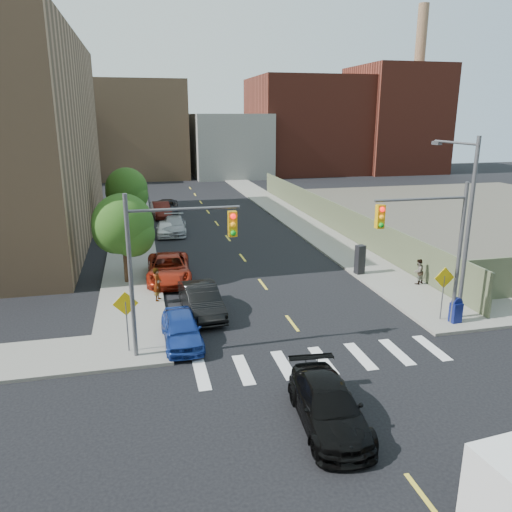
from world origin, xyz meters
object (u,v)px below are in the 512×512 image
parked_car_grey (167,206)px  mailbox (456,310)px  parked_car_maroon (161,210)px  pedestrian_east (418,272)px  parked_car_silver (174,226)px  parked_car_white (166,229)px  payphone (360,259)px  pedestrian_west (157,284)px  parked_car_red (169,268)px  parked_car_black (201,300)px  black_sedan (329,406)px  parked_car_blue (181,329)px

parked_car_grey → mailbox: (11.88, -32.45, 0.10)m
parked_car_maroon → parked_car_grey: (0.74, 2.38, -0.10)m
parked_car_maroon → pedestrian_east: 28.15m
parked_car_silver → parked_car_grey: bearing=94.3°
parked_car_white → parked_car_grey: size_ratio=0.77×
mailbox → payphone: 8.35m
pedestrian_west → pedestrian_east: bearing=-77.4°
parked_car_red → pedestrian_east: bearing=-14.6°
parked_car_black → black_sedan: bearing=-79.7°
black_sedan → payphone: size_ratio=2.64×
parked_car_red → pedestrian_west: 3.82m
payphone → parked_car_grey: bearing=101.4°
parked_car_white → parked_car_grey: (0.78, 10.43, 0.03)m
parked_car_blue → parked_car_maroon: parked_car_maroon is taller
mailbox → pedestrian_west: 15.37m
parked_car_blue → pedestrian_west: (-0.81, 5.37, 0.36)m
parked_car_red → parked_car_blue: bearing=-87.4°
parked_car_red → payphone: size_ratio=3.05×
pedestrian_east → parked_car_grey: bearing=-86.8°
parked_car_red → mailbox: 16.58m
parked_car_black → parked_car_grey: size_ratio=0.98×
parked_car_white → pedestrian_west: 15.72m
parked_car_black → parked_car_red: 6.05m
parked_car_red → black_sedan: 16.86m
parked_car_red → pedestrian_east: pedestrian_east is taller
parked_car_black → parked_car_white: 17.88m
parked_car_black → parked_car_blue: bearing=-117.3°
parked_car_black → parked_car_red: size_ratio=0.84×
parked_car_black → pedestrian_east: bearing=1.0°
parked_car_white → parked_car_maroon: (0.04, 8.05, 0.13)m
parked_car_silver → parked_car_maroon: bearing=100.0°
parked_car_maroon → parked_car_blue: bearing=-95.4°
black_sedan → pedestrian_west: pedestrian_west is taller
parked_car_white → payphone: payphone is taller
mailbox → parked_car_white: bearing=112.8°
parked_car_blue → payphone: size_ratio=2.23×
parked_car_white → pedestrian_east: 21.55m
parked_car_blue → pedestrian_east: pedestrian_east is taller
parked_car_maroon → parked_car_grey: size_ratio=0.97×
parked_car_maroon → parked_car_silver: bearing=-88.6°
parked_car_maroon → parked_car_grey: 2.50m
parked_car_black → black_sedan: 10.81m
parked_car_white → mailbox: (12.66, -22.03, 0.13)m
parked_car_white → black_sedan: bearing=-79.8°
mailbox → black_sedan: bearing=-152.3°
parked_car_silver → payphone: bearing=-49.3°
pedestrian_east → pedestrian_west: bearing=-25.8°
parked_car_maroon → payphone: size_ratio=2.52×
parked_car_red → black_sedan: parked_car_red is taller
parked_car_red → pedestrian_east: 15.11m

